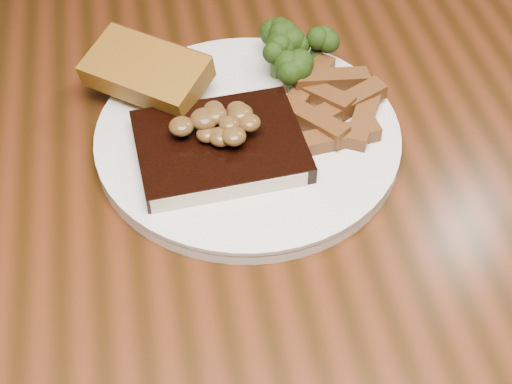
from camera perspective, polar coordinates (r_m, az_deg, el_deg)
dining_table at (r=0.70m, az=0.25°, el=-5.86°), size 1.60×0.90×0.75m
chair_far at (r=1.23m, az=-8.49°, el=9.75°), size 0.52×0.52×0.86m
plate at (r=0.68m, az=-0.66°, el=4.35°), size 0.31×0.31×0.01m
steak at (r=0.64m, az=-2.89°, el=3.56°), size 0.15×0.12×0.02m
steak_bone at (r=0.61m, az=-2.16°, el=0.07°), size 0.14×0.02×0.02m
mushroom_pile at (r=0.64m, az=-3.29°, el=6.08°), size 0.07×0.07×0.03m
garlic_bread at (r=0.71m, az=-8.58°, el=8.24°), size 0.13×0.12×0.03m
potato_wedges at (r=0.68m, az=5.95°, el=6.23°), size 0.10×0.10×0.02m
broccoli_cluster at (r=0.72m, az=3.00°, el=10.16°), size 0.08×0.08×0.04m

